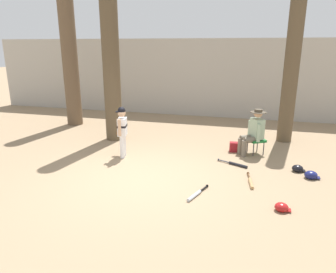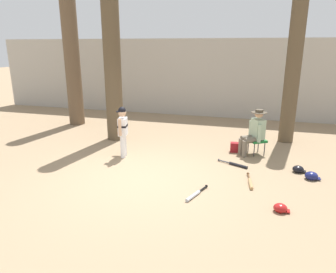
% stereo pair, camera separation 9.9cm
% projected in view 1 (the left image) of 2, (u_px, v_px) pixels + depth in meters
% --- Properties ---
extents(ground_plane, '(60.00, 60.00, 0.00)m').
position_uv_depth(ground_plane, '(142.00, 179.00, 6.70)').
color(ground_plane, '#937A5B').
extents(concrete_back_wall, '(18.00, 0.36, 3.03)m').
position_uv_depth(concrete_back_wall, '(197.00, 78.00, 12.42)').
color(concrete_back_wall, '#ADA89E').
rests_on(concrete_back_wall, ground).
extents(tree_near_player, '(0.85, 0.85, 5.55)m').
position_uv_depth(tree_near_player, '(111.00, 61.00, 8.92)').
color(tree_near_player, brown).
rests_on(tree_near_player, ground).
extents(tree_behind_spectator, '(0.69, 0.69, 4.65)m').
position_uv_depth(tree_behind_spectator, '(291.00, 75.00, 8.82)').
color(tree_behind_spectator, brown).
rests_on(tree_behind_spectator, ground).
extents(young_ballplayer, '(0.40, 0.57, 1.31)m').
position_uv_depth(young_ballplayer, '(122.00, 129.00, 7.84)').
color(young_ballplayer, white).
rests_on(young_ballplayer, ground).
extents(folding_stool, '(0.55, 0.55, 0.41)m').
position_uv_depth(folding_stool, '(256.00, 141.00, 8.15)').
color(folding_stool, '#196B2D').
rests_on(folding_stool, ground).
extents(seated_spectator, '(0.66, 0.58, 1.20)m').
position_uv_depth(seated_spectator, '(253.00, 131.00, 8.05)').
color(seated_spectator, '#6B6051').
rests_on(seated_spectator, ground).
extents(handbag_beside_stool, '(0.36, 0.22, 0.26)m').
position_uv_depth(handbag_beside_stool, '(236.00, 147.00, 8.37)').
color(handbag_beside_stool, maroon).
rests_on(handbag_beside_stool, ground).
extents(tree_far_left, '(0.90, 0.90, 5.41)m').
position_uv_depth(tree_far_left, '(70.00, 61.00, 10.72)').
color(tree_far_left, brown).
rests_on(tree_far_left, ground).
extents(bat_aluminum_silver, '(0.31, 0.73, 0.07)m').
position_uv_depth(bat_aluminum_silver, '(196.00, 195.00, 5.92)').
color(bat_aluminum_silver, '#B7BCC6').
rests_on(bat_aluminum_silver, ground).
extents(bat_black_composite, '(0.74, 0.39, 0.07)m').
position_uv_depth(bat_black_composite, '(236.00, 164.00, 7.42)').
color(bat_black_composite, black).
rests_on(bat_black_composite, ground).
extents(bat_wood_tan, '(0.16, 0.77, 0.07)m').
position_uv_depth(bat_wood_tan, '(251.00, 182.00, 6.45)').
color(bat_wood_tan, tan).
rests_on(bat_wood_tan, ground).
extents(batting_helmet_navy, '(0.32, 0.24, 0.18)m').
position_uv_depth(batting_helmet_navy, '(311.00, 175.00, 6.69)').
color(batting_helmet_navy, navy).
rests_on(batting_helmet_navy, ground).
extents(batting_helmet_red, '(0.28, 0.21, 0.16)m').
position_uv_depth(batting_helmet_red, '(282.00, 207.00, 5.38)').
color(batting_helmet_red, '#A81919').
rests_on(batting_helmet_red, ground).
extents(batting_helmet_black, '(0.29, 0.22, 0.17)m').
position_uv_depth(batting_helmet_black, '(298.00, 169.00, 7.06)').
color(batting_helmet_black, black).
rests_on(batting_helmet_black, ground).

